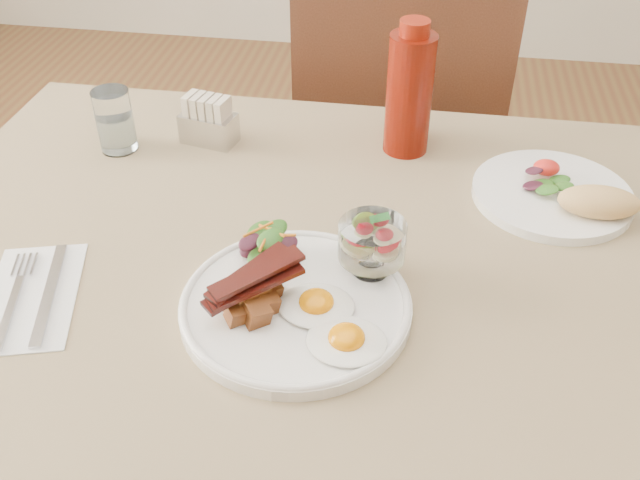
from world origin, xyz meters
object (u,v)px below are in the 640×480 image
(table, at_px, (368,310))
(water_glass, at_px, (116,124))
(ketchup_bottle, at_px, (409,92))
(sugar_caddy, at_px, (208,122))
(second_plate, at_px, (563,195))
(main_plate, at_px, (296,306))
(chair_far, at_px, (397,153))
(hot_sauce_bottle, at_px, (414,97))
(fruit_cup, at_px, (372,241))

(table, relative_size, water_glass, 13.01)
(ketchup_bottle, xyz_separation_m, sugar_caddy, (-0.32, -0.03, -0.07))
(second_plate, xyz_separation_m, ketchup_bottle, (-0.24, 0.12, 0.09))
(ketchup_bottle, bearing_deg, main_plate, -104.41)
(ketchup_bottle, relative_size, water_glass, 2.11)
(chair_far, xyz_separation_m, second_plate, (0.26, -0.49, 0.24))
(table, xyz_separation_m, hot_sauce_bottle, (0.03, 0.34, 0.16))
(main_plate, distance_m, water_glass, 0.49)
(table, distance_m, second_plate, 0.33)
(table, xyz_separation_m, water_glass, (-0.44, 0.22, 0.13))
(table, bearing_deg, water_glass, 152.74)
(chair_far, distance_m, ketchup_bottle, 0.49)
(table, xyz_separation_m, ketchup_bottle, (0.03, 0.30, 0.19))
(fruit_cup, height_order, water_glass, water_glass)
(chair_far, relative_size, ketchup_bottle, 4.31)
(main_plate, relative_size, sugar_caddy, 2.88)
(ketchup_bottle, xyz_separation_m, hot_sauce_bottle, (0.01, 0.04, -0.03))
(fruit_cup, bearing_deg, second_plate, 39.69)
(main_plate, bearing_deg, ketchup_bottle, 75.59)
(table, distance_m, water_glass, 0.51)
(chair_far, height_order, sugar_caddy, chair_far)
(fruit_cup, height_order, ketchup_bottle, ketchup_bottle)
(ketchup_bottle, xyz_separation_m, water_glass, (-0.46, -0.07, -0.06))
(sugar_caddy, bearing_deg, main_plate, -47.96)
(fruit_cup, height_order, second_plate, fruit_cup)
(table, relative_size, sugar_caddy, 13.69)
(sugar_caddy, relative_size, water_glass, 0.95)
(sugar_caddy, bearing_deg, ketchup_bottle, 17.32)
(second_plate, distance_m, water_glass, 0.70)
(chair_far, distance_m, main_plate, 0.81)
(chair_far, relative_size, hot_sauce_bottle, 6.07)
(second_plate, distance_m, hot_sauce_bottle, 0.29)
(main_plate, xyz_separation_m, second_plate, (0.34, 0.29, 0.01))
(fruit_cup, height_order, hot_sauce_bottle, hot_sauce_bottle)
(water_glass, bearing_deg, hot_sauce_bottle, 13.68)
(main_plate, xyz_separation_m, fruit_cup, (0.08, 0.07, 0.05))
(main_plate, relative_size, fruit_cup, 3.30)
(main_plate, xyz_separation_m, hot_sauce_bottle, (0.11, 0.45, 0.07))
(chair_far, relative_size, second_plate, 3.99)
(chair_far, distance_m, hot_sauce_bottle, 0.44)
(second_plate, xyz_separation_m, hot_sauce_bottle, (-0.23, 0.16, 0.06))
(main_plate, xyz_separation_m, sugar_caddy, (-0.22, 0.38, 0.03))
(second_plate, bearing_deg, water_glass, 176.08)
(table, bearing_deg, second_plate, 34.06)
(table, xyz_separation_m, main_plate, (-0.08, -0.11, 0.10))
(second_plate, bearing_deg, ketchup_bottle, 152.80)
(chair_far, relative_size, fruit_cup, 10.96)
(hot_sauce_bottle, bearing_deg, main_plate, -104.03)
(ketchup_bottle, relative_size, hot_sauce_bottle, 1.41)
(chair_far, xyz_separation_m, water_glass, (-0.44, -0.44, 0.27))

